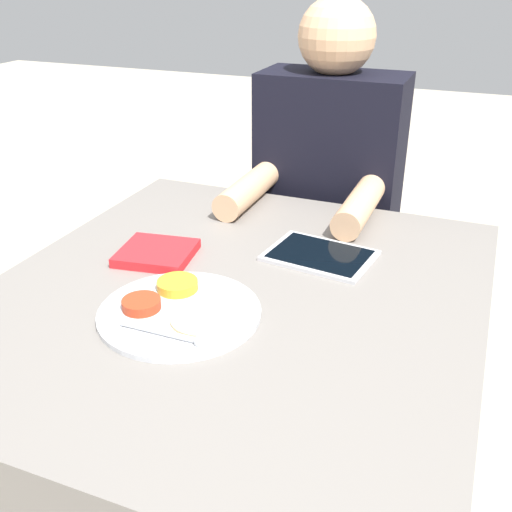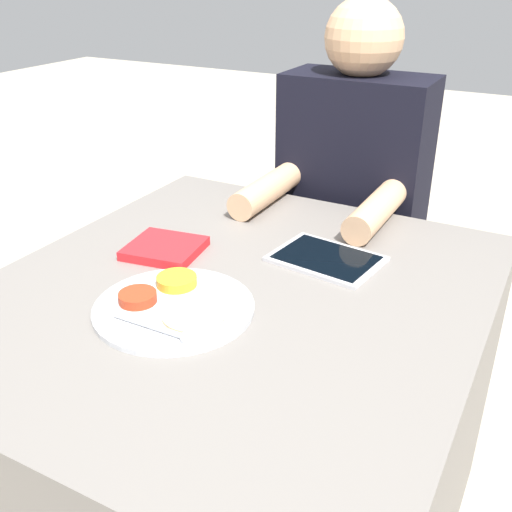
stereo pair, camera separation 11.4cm
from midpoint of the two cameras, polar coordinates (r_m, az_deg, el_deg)
dining_table at (r=1.36m, az=0.54°, el=-16.53°), size 0.92×1.02×0.72m
thali_tray at (r=1.08m, az=-4.99°, el=-4.79°), size 0.29×0.29×0.03m
red_notebook at (r=1.29m, az=-6.20°, el=0.61°), size 0.17×0.16×0.02m
tablet_device at (r=1.26m, az=9.29°, el=-0.32°), size 0.23×0.18×0.01m
person_diner at (r=1.76m, az=10.47°, el=1.99°), size 0.39×0.49×1.21m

